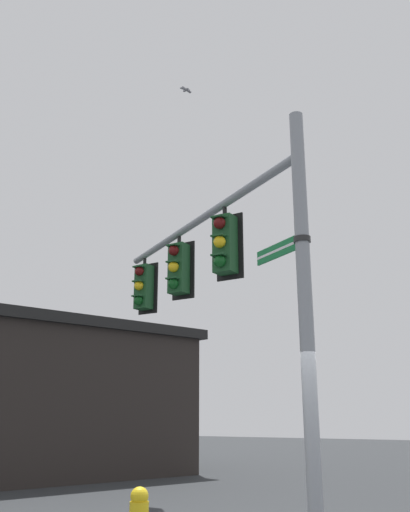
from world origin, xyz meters
TOP-DOWN VIEW (x-y plane):
  - signal_pole at (0.00, 0.00)m, footprint 0.20×0.20m
  - mast_arm at (2.86, -1.61)m, footprint 5.80×3.36m
  - traffic_light_nearest_pole at (1.90, -1.05)m, footprint 0.54×0.49m
  - traffic_light_mid_inner at (3.57, -1.99)m, footprint 0.54×0.49m
  - traffic_light_mid_outer at (5.24, -2.93)m, footprint 0.54×0.49m
  - street_name_sign at (0.33, -0.19)m, footprint 1.12×0.69m
  - bird_flying at (3.46, -2.03)m, footprint 0.20×0.30m

SIDE VIEW (x-z plane):
  - signal_pole at x=0.00m, z-range 0.00..6.09m
  - street_name_sign at x=0.33m, z-range 3.98..4.20m
  - traffic_light_nearest_pole at x=1.90m, z-range 3.96..5.28m
  - traffic_light_mid_inner at x=3.57m, z-range 3.96..5.28m
  - traffic_light_mid_outer at x=5.24m, z-range 3.96..5.28m
  - mast_arm at x=2.86m, z-range 5.32..5.47m
  - bird_flying at x=3.46m, z-range 8.77..8.85m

